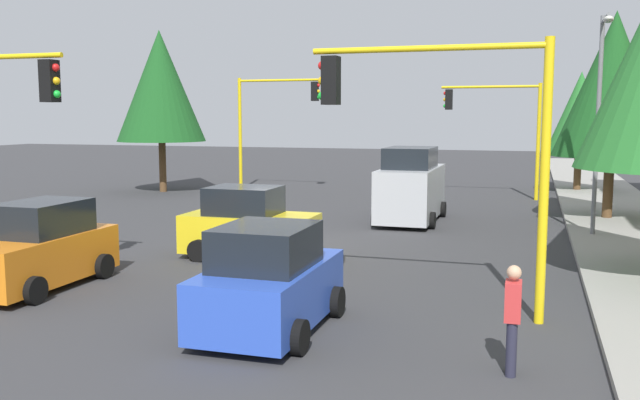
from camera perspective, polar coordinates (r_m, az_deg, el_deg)
ground_plane at (r=21.02m, az=-3.30°, el=-3.74°), size 120.00×120.00×0.00m
sidewalk_kerb at (r=24.84m, az=24.53°, el=-2.52°), size 80.00×4.00×0.15m
traffic_signal_far_right at (r=35.77m, az=-4.07°, el=7.38°), size 0.36×4.59×5.87m
traffic_signal_far_left at (r=33.37m, az=14.59°, el=6.68°), size 0.36×4.59×5.41m
traffic_signal_near_left at (r=13.43m, az=10.37°, el=6.40°), size 0.36×4.59×5.35m
street_lamp_curbside at (r=23.02m, az=22.27°, el=7.57°), size 2.15×0.28×7.00m
tree_opposite_side at (r=36.30m, az=-13.14°, el=9.21°), size 4.50×4.50×8.23m
tree_roadside_far at (r=37.39m, az=20.84°, el=6.72°), size 3.38×3.38×6.14m
tree_roadside_mid at (r=27.48m, az=23.24°, el=8.83°), size 4.21×4.21×7.70m
delivery_van_silver at (r=25.59m, az=7.57°, el=1.05°), size 4.80×2.22×2.77m
car_yellow at (r=19.11m, az=-5.94°, el=-2.12°), size 2.10×3.63×1.98m
car_orange at (r=16.98m, az=-22.31°, el=-3.78°), size 3.91×1.97×1.98m
car_blue at (r=12.64m, az=-4.27°, el=-6.85°), size 3.65×2.12×1.98m
pedestrian_crossing at (r=10.90m, az=15.73°, el=-9.31°), size 0.40×0.24×1.70m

